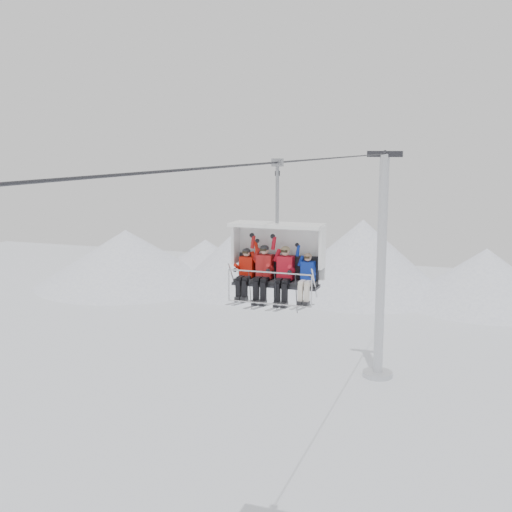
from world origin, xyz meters
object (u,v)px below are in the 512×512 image
(lift_tower_right, at_px, (381,283))
(chairlift_carrier, at_px, (278,253))
(skier_center_right, at_px, (285,272))
(skier_far_left, at_px, (245,272))
(skier_center_left, at_px, (264,271))
(skier_far_right, at_px, (307,277))

(lift_tower_right, bearing_deg, chairlift_carrier, -90.00)
(lift_tower_right, distance_m, skier_center_right, 20.88)
(chairlift_carrier, bearing_deg, lift_tower_right, 90.00)
(lift_tower_right, xyz_separation_m, skier_far_left, (-0.89, -20.41, 4.42))
(skier_center_left, distance_m, skier_center_right, 0.62)
(skier_center_left, bearing_deg, lift_tower_right, 89.04)
(skier_center_right, xyz_separation_m, skier_far_right, (0.65, -0.02, -0.07))
(skier_far_right, bearing_deg, skier_far_left, 179.80)
(lift_tower_right, relative_size, skier_far_left, 7.99)
(skier_center_left, bearing_deg, skier_center_right, 0.00)
(skier_far_left, height_order, skier_far_right, skier_far_left)
(skier_far_right, bearing_deg, skier_center_left, 179.09)
(skier_far_left, bearing_deg, lift_tower_right, 87.51)
(skier_far_left, relative_size, skier_center_right, 0.95)
(skier_center_left, xyz_separation_m, skier_far_right, (1.27, -0.02, -0.07))
(lift_tower_right, relative_size, skier_far_right, 7.99)
(chairlift_carrier, distance_m, skier_far_left, 1.08)
(skier_center_right, bearing_deg, skier_center_left, 180.00)
(chairlift_carrier, height_order, skier_far_right, chairlift_carrier)
(skier_center_left, xyz_separation_m, skier_center_right, (0.62, 0.00, 0.00))
(lift_tower_right, xyz_separation_m, chairlift_carrier, (0.00, -20.09, 4.95))
(skier_center_left, distance_m, skier_far_right, 1.28)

